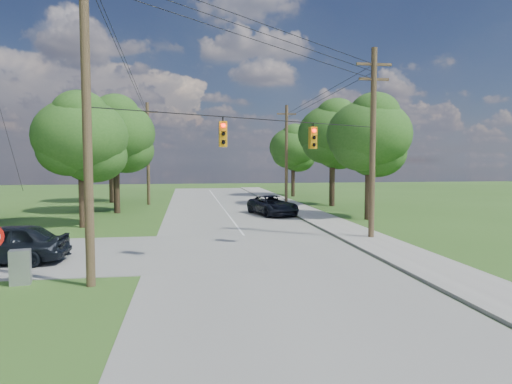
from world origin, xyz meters
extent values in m
plane|color=#32581D|center=(0.00, 0.00, 0.00)|extent=(140.00, 140.00, 0.00)
cube|color=gray|center=(2.00, 5.00, 0.01)|extent=(10.00, 100.00, 0.03)
cube|color=#A8A69D|center=(8.70, 5.00, 0.06)|extent=(2.60, 100.00, 0.12)
cylinder|color=brown|center=(-4.60, 0.40, 6.00)|extent=(0.32, 0.32, 12.00)
cylinder|color=brown|center=(8.90, 8.00, 5.25)|extent=(0.32, 0.32, 10.50)
cube|color=brown|center=(8.90, 8.00, 9.60)|extent=(2.00, 0.12, 0.14)
cube|color=brown|center=(8.90, 8.00, 8.80)|extent=(1.70, 0.12, 0.14)
cylinder|color=brown|center=(8.90, 30.00, 5.00)|extent=(0.32, 0.32, 10.00)
cube|color=brown|center=(8.90, 30.00, 9.10)|extent=(2.00, 0.12, 0.14)
cylinder|color=brown|center=(-5.00, 30.00, 5.00)|extent=(0.32, 0.32, 10.00)
cube|color=brown|center=(-5.00, 30.00, 9.10)|extent=(2.00, 0.12, 0.14)
cylinder|color=black|center=(2.15, 4.20, 10.35)|extent=(13.52, 7.63, 1.53)
cylinder|color=black|center=(2.15, 4.20, 9.95)|extent=(13.52, 7.63, 1.53)
cylinder|color=black|center=(2.15, 4.20, 9.55)|extent=(13.52, 7.63, 1.53)
cylinder|color=black|center=(8.90, 19.00, 9.35)|extent=(0.03, 22.00, 0.53)
cylinder|color=black|center=(-4.80, 15.20, 10.10)|extent=(0.43, 29.60, 2.03)
cylinder|color=black|center=(8.90, 19.00, 8.95)|extent=(0.03, 22.00, 0.53)
cylinder|color=black|center=(-4.80, 15.20, 9.70)|extent=(0.43, 29.60, 2.03)
cylinder|color=black|center=(2.15, 4.20, 6.20)|extent=(13.52, 7.63, 0.04)
cube|color=orange|center=(0.26, 3.02, 5.48)|extent=(0.32, 0.22, 1.05)
sphere|color=#FF0C05|center=(0.26, 2.88, 5.83)|extent=(0.17, 0.17, 0.17)
cube|color=orange|center=(0.26, 3.26, 5.48)|extent=(0.32, 0.22, 1.05)
sphere|color=#FF0C05|center=(0.26, 3.40, 5.83)|extent=(0.17, 0.17, 0.17)
cube|color=orange|center=(4.85, 5.60, 5.48)|extent=(0.32, 0.22, 1.05)
sphere|color=#FF0C05|center=(4.85, 5.46, 5.83)|extent=(0.17, 0.17, 0.17)
cube|color=orange|center=(4.85, 5.84, 5.48)|extent=(0.32, 0.22, 1.05)
sphere|color=#FF0C05|center=(4.85, 5.98, 5.83)|extent=(0.17, 0.17, 0.17)
cylinder|color=#402E20|center=(-8.00, 15.00, 1.57)|extent=(0.45, 0.45, 3.15)
ellipsoid|color=#214E17|center=(-8.00, 15.00, 5.94)|extent=(6.00, 6.00, 4.92)
cylinder|color=#402E20|center=(-7.00, 23.00, 1.75)|extent=(0.50, 0.50, 3.50)
ellipsoid|color=#214E17|center=(-7.00, 23.00, 6.60)|extent=(6.40, 6.40, 5.25)
cylinder|color=#402E20|center=(-9.00, 33.00, 1.66)|extent=(0.48, 0.47, 3.32)
ellipsoid|color=#214E17|center=(-9.00, 33.00, 6.27)|extent=(6.00, 6.00, 4.92)
cylinder|color=#402E20|center=(12.00, 16.00, 1.66)|extent=(0.48, 0.48, 3.32)
ellipsoid|color=#214E17|center=(12.00, 16.00, 6.27)|extent=(6.20, 6.20, 5.08)
cylinder|color=#402E20|center=(12.50, 26.00, 1.84)|extent=(0.52, 0.52, 3.67)
ellipsoid|color=#214E17|center=(12.50, 26.00, 6.93)|extent=(6.60, 6.60, 5.41)
cylinder|color=#402E20|center=(11.50, 38.00, 1.57)|extent=(0.45, 0.45, 3.15)
ellipsoid|color=#214E17|center=(11.50, 38.00, 5.94)|extent=(5.80, 5.80, 4.76)
imported|color=black|center=(-8.82, 4.37, 0.88)|extent=(5.10, 2.26, 1.70)
imported|color=black|center=(5.50, 19.60, 0.80)|extent=(3.77, 5.99, 1.54)
cube|color=#939598|center=(-7.11, 1.00, 0.62)|extent=(0.77, 0.62, 1.23)
camera|label=1|loc=(-1.25, -15.96, 4.39)|focal=32.00mm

